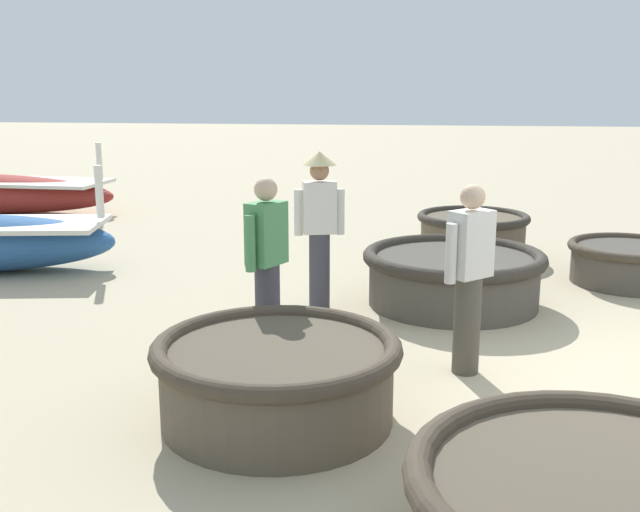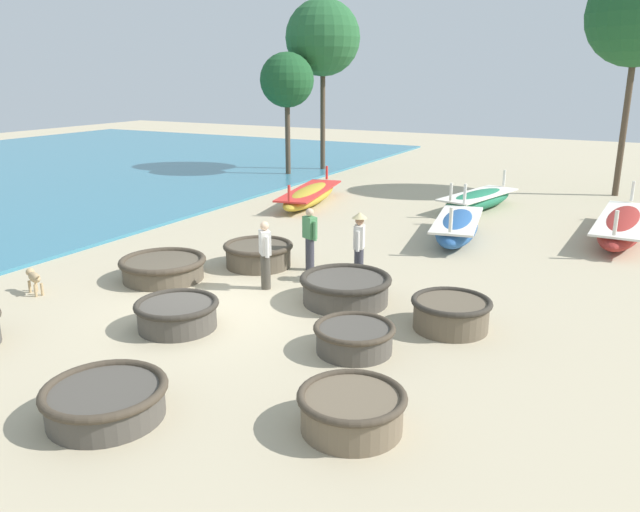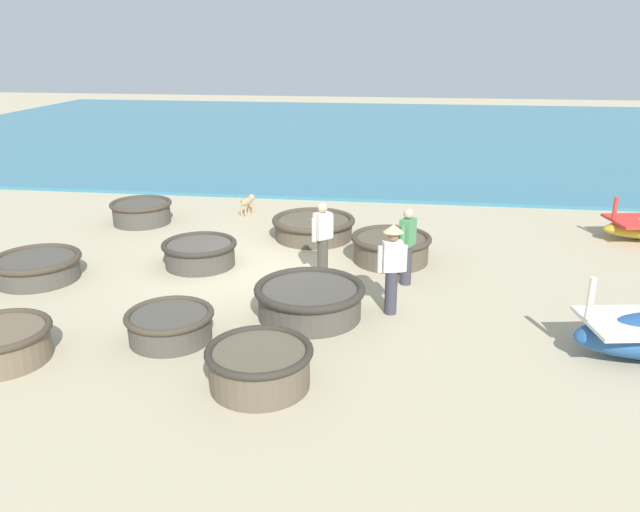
% 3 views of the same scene
% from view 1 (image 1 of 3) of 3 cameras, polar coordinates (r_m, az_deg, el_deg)
% --- Properties ---
extents(coracle_far_right, '(1.96, 1.96, 0.60)m').
position_cam_1_polar(coracle_far_right, '(8.21, 10.12, -1.43)').
color(coracle_far_right, '#4C473F').
rests_on(coracle_far_right, ground).
extents(coracle_tilted, '(1.54, 1.54, 0.61)m').
position_cam_1_polar(coracle_tilted, '(10.57, 11.55, 1.71)').
color(coracle_tilted, brown).
rests_on(coracle_tilted, ground).
extents(coracle_front_left, '(1.45, 1.45, 0.49)m').
position_cam_1_polar(coracle_front_left, '(9.69, 22.52, -0.39)').
color(coracle_front_left, '#4C473F').
rests_on(coracle_front_left, ground).
extents(coracle_upturned, '(1.77, 1.77, 0.60)m').
position_cam_1_polar(coracle_upturned, '(5.35, -3.29, -9.10)').
color(coracle_upturned, brown).
rests_on(coracle_upturned, ground).
extents(fisherman_standing_right, '(0.36, 0.52, 1.67)m').
position_cam_1_polar(fisherman_standing_right, '(7.81, -0.04, 2.77)').
color(fisherman_standing_right, '#383842').
rests_on(fisherman_standing_right, ground).
extents(fisherman_hauling, '(0.49, 0.35, 1.57)m').
position_cam_1_polar(fisherman_hauling, '(6.48, -4.07, -0.47)').
color(fisherman_hauling, '#383842').
rests_on(fisherman_hauling, ground).
extents(fisherman_with_hat, '(0.40, 0.40, 1.57)m').
position_cam_1_polar(fisherman_with_hat, '(6.16, 11.29, -1.40)').
color(fisherman_with_hat, '#4C473D').
rests_on(fisherman_with_hat, ground).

